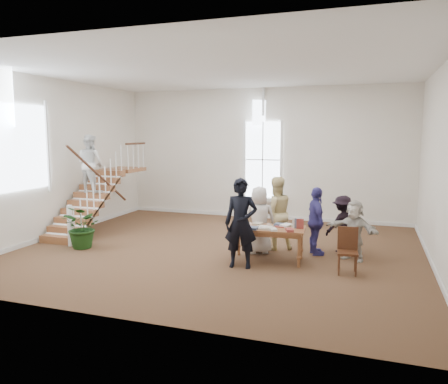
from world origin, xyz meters
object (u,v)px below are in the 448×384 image
at_px(woman_cluster_c, 354,230).
at_px(woman_cluster_a, 316,221).
at_px(police_officer, 241,223).
at_px(floor_plant, 83,227).
at_px(person_yellow, 276,213).
at_px(library_table, 268,231).
at_px(elderly_woman, 259,220).
at_px(woman_cluster_b, 342,224).
at_px(side_chair, 348,248).

bearing_deg(woman_cluster_c, woman_cluster_a, -165.46).
distance_m(police_officer, woman_cluster_c, 2.73).
bearing_deg(floor_plant, person_yellow, 17.87).
xyz_separation_m(library_table, floor_plant, (-4.79, -0.42, -0.16)).
distance_m(elderly_woman, woman_cluster_b, 2.10).
height_order(person_yellow, side_chair, person_yellow).
bearing_deg(side_chair, person_yellow, 138.19).
bearing_deg(elderly_woman, woman_cluster_a, 170.95).
bearing_deg(woman_cluster_a, library_table, 109.70).
xyz_separation_m(library_table, woman_cluster_a, (0.98, 0.92, 0.11)).
relative_size(woman_cluster_a, woman_cluster_b, 1.17).
relative_size(person_yellow, side_chair, 1.91).
relative_size(police_officer, woman_cluster_c, 1.40).
height_order(library_table, woman_cluster_b, woman_cluster_b).
height_order(police_officer, woman_cluster_b, police_officer).
bearing_deg(woman_cluster_a, woman_cluster_c, -126.19).
xyz_separation_m(elderly_woman, woman_cluster_a, (1.34, 0.32, -0.00)).
bearing_deg(library_table, woman_cluster_b, 36.57).
relative_size(elderly_woman, woman_cluster_b, 1.17).
xyz_separation_m(police_officer, woman_cluster_a, (1.44, 1.57, -0.16)).
bearing_deg(woman_cluster_a, person_yellow, 56.53).
height_order(police_officer, woman_cluster_c, police_officer).
bearing_deg(woman_cluster_b, library_table, -0.91).
bearing_deg(woman_cluster_b, side_chair, 55.68).
xyz_separation_m(library_table, elderly_woman, (-0.37, 0.60, 0.12)).
bearing_deg(side_chair, police_officer, -176.06).
distance_m(elderly_woman, person_yellow, 0.59).
bearing_deg(floor_plant, police_officer, -3.03).
height_order(elderly_woman, person_yellow, person_yellow).
bearing_deg(woman_cluster_b, elderly_woman, -20.37).
bearing_deg(woman_cluster_c, side_chair, -67.43).
xyz_separation_m(person_yellow, floor_plant, (-4.72, -1.52, -0.38)).
bearing_deg(woman_cluster_b, woman_cluster_a, -5.08).
bearing_deg(police_officer, woman_cluster_c, 23.37).
xyz_separation_m(person_yellow, woman_cluster_a, (1.04, -0.18, -0.10)).
height_order(woman_cluster_a, woman_cluster_b, woman_cluster_a).
distance_m(elderly_woman, woman_cluster_c, 2.25).
bearing_deg(person_yellow, police_officer, 45.69).
xyz_separation_m(elderly_woman, woman_cluster_c, (2.24, 0.12, -0.12)).
distance_m(police_officer, woman_cluster_b, 2.89).
relative_size(elderly_woman, woman_cluster_c, 1.17).
distance_m(elderly_woman, floor_plant, 4.54).
height_order(person_yellow, woman_cluster_a, person_yellow).
distance_m(woman_cluster_a, floor_plant, 5.92).
distance_m(woman_cluster_c, floor_plant, 6.76).
relative_size(elderly_woman, person_yellow, 0.89).
bearing_deg(person_yellow, library_table, 62.10).
bearing_deg(woman_cluster_c, woman_cluster_b, 141.84).
distance_m(person_yellow, woman_cluster_c, 1.99).
height_order(floor_plant, side_chair, floor_plant).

